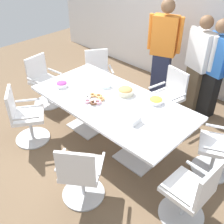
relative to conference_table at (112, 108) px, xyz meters
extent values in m
cube|color=brown|center=(0.00, 0.00, -0.63)|extent=(10.00, 10.00, 0.01)
cube|color=white|center=(0.00, 2.40, 0.77)|extent=(8.00, 0.10, 2.80)
cube|color=silver|center=(0.00, 0.00, 0.10)|extent=(2.40, 1.20, 0.04)
cube|color=silver|center=(-0.55, 0.00, -0.61)|extent=(0.56, 0.56, 0.02)
cylinder|color=silver|center=(-0.55, 0.00, -0.26)|extent=(0.09, 0.09, 0.69)
cube|color=silver|center=(0.55, 0.00, -0.61)|extent=(0.56, 0.56, 0.02)
cylinder|color=silver|center=(0.55, 0.00, -0.26)|extent=(0.09, 0.09, 0.69)
cylinder|color=silver|center=(1.44, 0.52, -0.61)|extent=(0.72, 0.72, 0.02)
cylinder|color=silver|center=(1.44, 0.52, -0.40)|extent=(0.05, 0.05, 0.41)
cube|color=white|center=(1.44, 0.52, -0.17)|extent=(0.61, 0.61, 0.06)
cube|color=silver|center=(1.54, 0.30, -0.05)|extent=(0.35, 0.19, 0.02)
cube|color=silver|center=(1.33, 0.74, -0.05)|extent=(0.35, 0.19, 0.02)
cylinder|color=silver|center=(0.26, 1.04, -0.61)|extent=(0.63, 0.63, 0.02)
cylinder|color=silver|center=(0.26, 1.04, -0.40)|extent=(0.05, 0.05, 0.41)
cube|color=white|center=(0.26, 1.04, -0.17)|extent=(0.54, 0.54, 0.06)
cube|color=white|center=(0.30, 1.24, 0.07)|extent=(0.44, 0.12, 0.42)
cube|color=silver|center=(0.50, 0.99, -0.05)|extent=(0.10, 0.37, 0.02)
cube|color=silver|center=(0.02, 1.08, -0.05)|extent=(0.10, 0.37, 0.02)
cylinder|color=silver|center=(-1.11, 0.78, -0.61)|extent=(0.75, 0.75, 0.02)
cylinder|color=silver|center=(-1.11, 0.78, -0.40)|extent=(0.05, 0.05, 0.41)
cube|color=white|center=(-1.11, 0.78, -0.17)|extent=(0.64, 0.64, 0.06)
cube|color=white|center=(-1.29, 0.89, 0.07)|extent=(0.28, 0.39, 0.42)
cube|color=silver|center=(-0.98, 0.98, -0.05)|extent=(0.32, 0.23, 0.02)
cube|color=silver|center=(-1.25, 0.57, -0.05)|extent=(0.32, 0.23, 0.02)
cylinder|color=silver|center=(-1.65, -0.07, -0.61)|extent=(0.60, 0.60, 0.02)
cylinder|color=silver|center=(-1.65, -0.07, -0.40)|extent=(0.05, 0.05, 0.41)
cube|color=white|center=(-1.65, -0.07, -0.17)|extent=(0.51, 0.51, 0.06)
cube|color=white|center=(-1.85, -0.10, 0.07)|extent=(0.09, 0.44, 0.42)
cube|color=silver|center=(-1.68, 0.17, -0.05)|extent=(0.37, 0.08, 0.02)
cube|color=silver|center=(-1.62, -0.31, -0.05)|extent=(0.37, 0.08, 0.02)
cylinder|color=silver|center=(-0.94, -0.86, -0.61)|extent=(0.75, 0.75, 0.02)
cylinder|color=silver|center=(-0.94, -0.86, -0.40)|extent=(0.05, 0.05, 0.41)
cube|color=white|center=(-0.94, -0.86, -0.17)|extent=(0.64, 0.64, 0.06)
cube|color=white|center=(-1.06, -1.04, 0.07)|extent=(0.38, 0.28, 0.42)
cube|color=silver|center=(-1.14, -0.73, -0.05)|extent=(0.23, 0.32, 0.02)
cube|color=silver|center=(-0.74, -1.00, -0.05)|extent=(0.23, 0.32, 0.02)
cylinder|color=silver|center=(0.47, -1.01, -0.61)|extent=(0.76, 0.76, 0.02)
cylinder|color=silver|center=(0.47, -1.01, -0.40)|extent=(0.05, 0.05, 0.41)
cube|color=white|center=(0.47, -1.01, -0.17)|extent=(0.64, 0.64, 0.06)
cube|color=white|center=(0.60, -1.17, 0.07)|extent=(0.38, 0.29, 0.42)
cube|color=silver|center=(0.28, -1.15, -0.05)|extent=(0.24, 0.31, 0.02)
cube|color=silver|center=(0.67, -0.86, -0.05)|extent=(0.24, 0.31, 0.02)
cylinder|color=silver|center=(1.53, -0.39, -0.61)|extent=(0.56, 0.56, 0.02)
cylinder|color=silver|center=(1.53, -0.39, -0.40)|extent=(0.05, 0.05, 0.41)
cube|color=white|center=(1.53, -0.39, -0.17)|extent=(0.47, 0.47, 0.06)
cube|color=white|center=(1.74, -0.40, 0.07)|extent=(0.05, 0.44, 0.42)
cube|color=silver|center=(1.52, -0.64, -0.05)|extent=(0.37, 0.04, 0.02)
cube|color=silver|center=(1.54, -0.15, -0.05)|extent=(0.37, 0.04, 0.02)
cube|color=#232842|center=(-0.29, 1.63, -0.18)|extent=(0.37, 0.30, 0.89)
cube|color=orange|center=(-0.29, 1.63, 0.61)|extent=(0.49, 0.36, 0.70)
sphere|color=brown|center=(-0.29, 1.63, 1.11)|extent=(0.24, 0.24, 0.24)
cylinder|color=orange|center=(-0.04, 1.72, 0.65)|extent=(0.10, 0.10, 0.63)
cylinder|color=orange|center=(-0.54, 1.53, 0.65)|extent=(0.10, 0.10, 0.63)
cube|color=brown|center=(0.40, 1.70, -0.22)|extent=(0.37, 0.30, 0.81)
cube|color=white|center=(0.40, 1.70, 0.51)|extent=(0.49, 0.36, 0.64)
sphere|color=brown|center=(0.40, 1.70, 0.97)|extent=(0.22, 0.22, 0.22)
cylinder|color=white|center=(0.65, 1.61, 0.54)|extent=(0.10, 0.10, 0.58)
cylinder|color=white|center=(0.15, 1.80, 0.54)|extent=(0.10, 0.10, 0.58)
cube|color=black|center=(0.66, 1.72, -0.22)|extent=(0.35, 0.26, 0.81)
cube|color=blue|center=(0.66, 1.72, 0.50)|extent=(0.48, 0.31, 0.64)
sphere|color=brown|center=(0.66, 1.72, 0.96)|extent=(0.22, 0.22, 0.22)
cylinder|color=blue|center=(0.40, 1.77, 0.54)|extent=(0.09, 0.09, 0.58)
cylinder|color=white|center=(-0.85, -0.26, 0.16)|extent=(0.18, 0.18, 0.06)
ellipsoid|color=#9E3D8E|center=(-0.85, -0.26, 0.19)|extent=(0.16, 0.16, 0.06)
cylinder|color=beige|center=(0.02, 0.27, 0.17)|extent=(0.24, 0.24, 0.08)
ellipsoid|color=tan|center=(0.02, 0.27, 0.21)|extent=(0.22, 0.22, 0.07)
cylinder|color=white|center=(0.49, 0.39, 0.15)|extent=(0.21, 0.21, 0.06)
ellipsoid|color=yellow|center=(0.49, 0.39, 0.18)|extent=(0.19, 0.19, 0.05)
cylinder|color=white|center=(-0.19, -0.18, 0.13)|extent=(0.31, 0.31, 0.01)
torus|color=pink|center=(-0.09, -0.20, 0.15)|extent=(0.11, 0.11, 0.03)
torus|color=tan|center=(-0.12, -0.10, 0.15)|extent=(0.11, 0.11, 0.03)
torus|color=tan|center=(-0.20, -0.07, 0.15)|extent=(0.11, 0.11, 0.03)
torus|color=tan|center=(-0.28, -0.12, 0.15)|extent=(0.11, 0.11, 0.03)
torus|color=white|center=(-0.29, -0.21, 0.15)|extent=(0.11, 0.11, 0.03)
torus|color=pink|center=(-0.21, -0.28, 0.15)|extent=(0.11, 0.11, 0.03)
torus|color=brown|center=(-0.12, -0.25, 0.15)|extent=(0.11, 0.11, 0.03)
cylinder|color=white|center=(-0.36, 0.22, 0.13)|extent=(0.19, 0.19, 0.01)
cylinder|color=silver|center=(-0.36, 0.22, 0.13)|extent=(0.19, 0.19, 0.01)
cylinder|color=white|center=(-0.36, 0.22, 0.14)|extent=(0.19, 0.19, 0.01)
cylinder|color=silver|center=(-0.36, 0.22, 0.15)|extent=(0.19, 0.19, 0.01)
cylinder|color=white|center=(-0.36, 0.22, 0.15)|extent=(0.19, 0.19, 0.01)
cylinder|color=silver|center=(-0.36, 0.22, 0.16)|extent=(0.19, 0.19, 0.01)
cylinder|color=white|center=(-0.36, 0.22, 0.16)|extent=(0.19, 0.19, 0.01)
cylinder|color=silver|center=(-0.36, 0.22, 0.17)|extent=(0.19, 0.19, 0.01)
cylinder|color=white|center=(-0.36, 0.22, 0.18)|extent=(0.19, 0.19, 0.01)
cube|color=white|center=(0.54, -0.18, 0.17)|extent=(0.17, 0.17, 0.09)
camera|label=1|loc=(2.30, -2.35, 2.22)|focal=43.20mm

